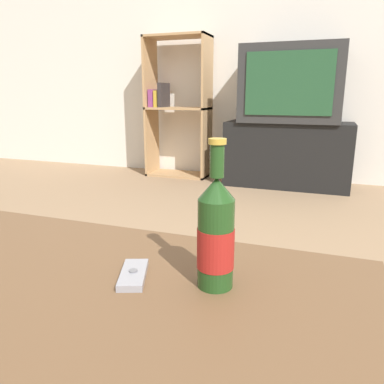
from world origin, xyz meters
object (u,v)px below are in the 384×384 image
at_px(television, 292,84).
at_px(tv_stand, 287,154).
at_px(beer_bottle, 216,235).
at_px(bookshelf, 175,107).
at_px(cell_phone, 133,275).

bearing_deg(television, tv_stand, 90.00).
bearing_deg(beer_bottle, television, 92.85).
xyz_separation_m(bookshelf, beer_bottle, (1.20, -2.72, -0.14)).
xyz_separation_m(beer_bottle, cell_phone, (-0.16, -0.03, -0.10)).
distance_m(tv_stand, cell_phone, 2.68).
distance_m(television, bookshelf, 1.09).
distance_m(tv_stand, television, 0.58).
bearing_deg(television, beer_bottle, -87.15).
xyz_separation_m(television, cell_phone, (-0.03, -2.67, -0.43)).
distance_m(tv_stand, bookshelf, 1.14).
xyz_separation_m(television, bookshelf, (-1.07, 0.08, -0.19)).
bearing_deg(bookshelf, television, -4.18).
distance_m(bookshelf, cell_phone, 2.95).
relative_size(tv_stand, cell_phone, 8.03).
bearing_deg(cell_phone, tv_stand, 68.61).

